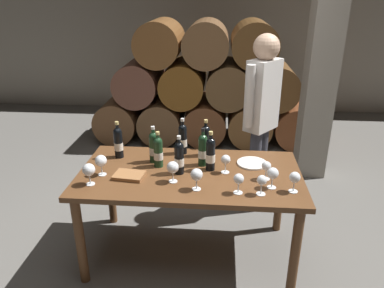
{
  "coord_description": "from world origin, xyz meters",
  "views": [
    {
      "loc": [
        0.22,
        -2.51,
        2.05
      ],
      "look_at": [
        0.0,
        0.2,
        0.91
      ],
      "focal_mm": 34.41,
      "sensor_mm": 36.0,
      "label": 1
    }
  ],
  "objects": [
    {
      "name": "ground_plane",
      "position": [
        0.0,
        0.0,
        0.0
      ],
      "size": [
        14.0,
        14.0,
        0.0
      ],
      "primitive_type": "plane",
      "color": "#66635E"
    },
    {
      "name": "cellar_back_wall",
      "position": [
        0.0,
        4.2,
        1.4
      ],
      "size": [
        10.0,
        0.24,
        2.8
      ],
      "primitive_type": "cube",
      "color": "gray",
      "rests_on": "ground_plane"
    },
    {
      "name": "barrel_stack",
      "position": [
        0.0,
        2.6,
        0.75
      ],
      "size": [
        3.12,
        0.9,
        1.69
      ],
      "color": "brown",
      "rests_on": "ground_plane"
    },
    {
      "name": "stone_pillar",
      "position": [
        1.3,
        1.6,
        1.3
      ],
      "size": [
        0.32,
        0.32,
        2.6
      ],
      "primitive_type": "cube",
      "color": "gray",
      "rests_on": "ground_plane"
    },
    {
      "name": "dining_table",
      "position": [
        0.0,
        0.0,
        0.67
      ],
      "size": [
        1.7,
        0.9,
        0.76
      ],
      "color": "brown",
      "rests_on": "ground_plane"
    },
    {
      "name": "wine_bottle_0",
      "position": [
        0.09,
        0.13,
        0.89
      ],
      "size": [
        0.07,
        0.07,
        0.31
      ],
      "color": "#19381E",
      "rests_on": "dining_table"
    },
    {
      "name": "wine_bottle_1",
      "position": [
        -0.08,
        -0.02,
        0.89
      ],
      "size": [
        0.07,
        0.07,
        0.31
      ],
      "color": "black",
      "rests_on": "dining_table"
    },
    {
      "name": "wine_bottle_2",
      "position": [
        0.1,
        0.32,
        0.9
      ],
      "size": [
        0.07,
        0.07,
        0.32
      ],
      "color": "black",
      "rests_on": "dining_table"
    },
    {
      "name": "wine_bottle_3",
      "position": [
        0.15,
        0.06,
        0.9
      ],
      "size": [
        0.07,
        0.07,
        0.32
      ],
      "color": "black",
      "rests_on": "dining_table"
    },
    {
      "name": "wine_bottle_4",
      "position": [
        -0.09,
        0.35,
        0.89
      ],
      "size": [
        0.07,
        0.07,
        0.31
      ],
      "color": "black",
      "rests_on": "dining_table"
    },
    {
      "name": "wine_bottle_5",
      "position": [
        -0.61,
        0.23,
        0.89
      ],
      "size": [
        0.07,
        0.07,
        0.31
      ],
      "color": "black",
      "rests_on": "dining_table"
    },
    {
      "name": "wine_bottle_6",
      "position": [
        -0.25,
        0.08,
        0.89
      ],
      "size": [
        0.07,
        0.07,
        0.29
      ],
      "color": "#19381E",
      "rests_on": "dining_table"
    },
    {
      "name": "wine_bottle_7",
      "position": [
        -0.31,
        0.16,
        0.89
      ],
      "size": [
        0.07,
        0.07,
        0.3
      ],
      "color": "#19381E",
      "rests_on": "dining_table"
    },
    {
      "name": "wine_glass_0",
      "position": [
        0.6,
        -0.19,
        0.87
      ],
      "size": [
        0.08,
        0.08,
        0.16
      ],
      "color": "white",
      "rests_on": "dining_table"
    },
    {
      "name": "wine_glass_1",
      "position": [
        0.27,
        0.01,
        0.86
      ],
      "size": [
        0.07,
        0.07,
        0.15
      ],
      "color": "white",
      "rests_on": "dining_table"
    },
    {
      "name": "wine_glass_2",
      "position": [
        0.36,
        -0.29,
        0.86
      ],
      "size": [
        0.07,
        0.07,
        0.15
      ],
      "color": "white",
      "rests_on": "dining_table"
    },
    {
      "name": "wine_glass_3",
      "position": [
        0.07,
        -0.26,
        0.87
      ],
      "size": [
        0.09,
        0.09,
        0.16
      ],
      "color": "white",
      "rests_on": "dining_table"
    },
    {
      "name": "wine_glass_4",
      "position": [
        0.74,
        -0.24,
        0.87
      ],
      "size": [
        0.08,
        0.08,
        0.15
      ],
      "color": "white",
      "rests_on": "dining_table"
    },
    {
      "name": "wine_glass_5",
      "position": [
        -0.7,
        -0.25,
        0.87
      ],
      "size": [
        0.09,
        0.09,
        0.16
      ],
      "color": "white",
      "rests_on": "dining_table"
    },
    {
      "name": "wine_glass_6",
      "position": [
        -0.66,
        -0.1,
        0.87
      ],
      "size": [
        0.09,
        0.09,
        0.16
      ],
      "color": "white",
      "rests_on": "dining_table"
    },
    {
      "name": "wine_glass_7",
      "position": [
        0.51,
        -0.29,
        0.86
      ],
      "size": [
        0.07,
        0.07,
        0.14
      ],
      "color": "white",
      "rests_on": "dining_table"
    },
    {
      "name": "wine_glass_8",
      "position": [
        0.57,
        -0.07,
        0.86
      ],
      "size": [
        0.07,
        0.07,
        0.14
      ],
      "color": "white",
      "rests_on": "dining_table"
    },
    {
      "name": "wine_glass_9",
      "position": [
        -0.11,
        -0.16,
        0.87
      ],
      "size": [
        0.09,
        0.09,
        0.16
      ],
      "color": "white",
      "rests_on": "dining_table"
    },
    {
      "name": "tasting_notebook",
      "position": [
        -0.44,
        -0.12,
        0.77
      ],
      "size": [
        0.24,
        0.18,
        0.03
      ],
      "primitive_type": "cube",
      "rotation": [
        0.0,
        0.0,
        -0.11
      ],
      "color": "#936038",
      "rests_on": "dining_table"
    },
    {
      "name": "serving_plate",
      "position": [
        0.49,
        0.18,
        0.77
      ],
      "size": [
        0.24,
        0.24,
        0.01
      ],
      "primitive_type": "cylinder",
      "color": "white",
      "rests_on": "dining_table"
    },
    {
      "name": "sommelier_presenting",
      "position": [
        0.59,
        0.75,
        1.04
      ],
      "size": [
        0.34,
        0.41,
        1.72
      ],
      "color": "#383842",
      "rests_on": "ground_plane"
    }
  ]
}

